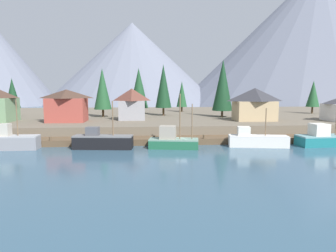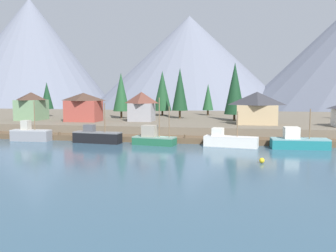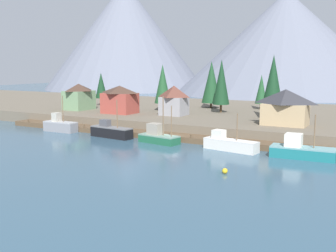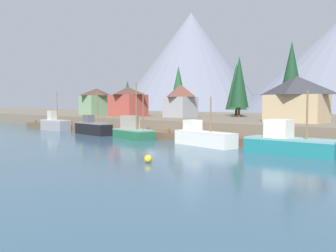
{
  "view_description": "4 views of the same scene",
  "coord_description": "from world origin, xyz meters",
  "px_view_note": "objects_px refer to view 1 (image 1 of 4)",
  "views": [
    {
      "loc": [
        -5.36,
        -46.37,
        8.85
      ],
      "look_at": [
        -1.52,
        3.67,
        2.66
      ],
      "focal_mm": 31.85,
      "sensor_mm": 36.0,
      "label": 1
    },
    {
      "loc": [
        13.04,
        -65.91,
        9.69
      ],
      "look_at": [
        0.61,
        1.79,
        2.94
      ],
      "focal_mm": 40.44,
      "sensor_mm": 36.0,
      "label": 2
    },
    {
      "loc": [
        34.02,
        -62.15,
        13.47
      ],
      "look_at": [
        -2.11,
        2.92,
        2.27
      ],
      "focal_mm": 43.26,
      "sensor_mm": 36.0,
      "label": 3
    },
    {
      "loc": [
        38.99,
        -37.08,
        5.13
      ],
      "look_at": [
        0.56,
        3.64,
        1.71
      ],
      "focal_mm": 38.49,
      "sensor_mm": 36.0,
      "label": 4
    }
  ],
  "objects_px": {
    "fishing_boat_black": "(102,141)",
    "fishing_boat_teal": "(325,138)",
    "house_red": "(67,105)",
    "conifer_back_right": "(223,85)",
    "fishing_boat_green": "(172,141)",
    "fishing_boat_white": "(257,140)",
    "conifer_mid_right": "(313,94)",
    "house_tan": "(255,104)",
    "conifer_near_right": "(139,88)",
    "conifer_near_left": "(102,89)",
    "fishing_boat_grey": "(12,141)",
    "conifer_mid_left": "(163,86)",
    "conifer_back_left": "(182,94)",
    "conifer_centre": "(12,93)",
    "house_grey": "(132,104)"
  },
  "relations": [
    {
      "from": "fishing_boat_teal",
      "to": "conifer_back_left",
      "type": "relative_size",
      "value": 1.08
    },
    {
      "from": "fishing_boat_teal",
      "to": "house_red",
      "type": "height_order",
      "value": "house_red"
    },
    {
      "from": "fishing_boat_black",
      "to": "fishing_boat_teal",
      "type": "xyz_separation_m",
      "value": [
        34.72,
        -0.27,
        0.02
      ]
    },
    {
      "from": "fishing_boat_black",
      "to": "fishing_boat_white",
      "type": "height_order",
      "value": "fishing_boat_black"
    },
    {
      "from": "fishing_boat_black",
      "to": "house_tan",
      "type": "distance_m",
      "value": 32.69
    },
    {
      "from": "house_grey",
      "to": "conifer_back_left",
      "type": "xyz_separation_m",
      "value": [
        13.2,
        21.87,
        1.64
      ]
    },
    {
      "from": "fishing_boat_green",
      "to": "conifer_mid_right",
      "type": "xyz_separation_m",
      "value": [
        40.05,
        31.32,
        6.54
      ]
    },
    {
      "from": "conifer_near_right",
      "to": "conifer_mid_right",
      "type": "relative_size",
      "value": 1.39
    },
    {
      "from": "conifer_back_right",
      "to": "house_grey",
      "type": "bearing_deg",
      "value": -166.71
    },
    {
      "from": "fishing_boat_white",
      "to": "house_tan",
      "type": "xyz_separation_m",
      "value": [
        5.11,
        15.02,
        4.84
      ]
    },
    {
      "from": "house_grey",
      "to": "fishing_boat_teal",
      "type": "bearing_deg",
      "value": -30.69
    },
    {
      "from": "house_tan",
      "to": "fishing_boat_grey",
      "type": "bearing_deg",
      "value": -161.15
    },
    {
      "from": "house_red",
      "to": "conifer_mid_left",
      "type": "xyz_separation_m",
      "value": [
        19.82,
        12.72,
        3.89
      ]
    },
    {
      "from": "fishing_boat_green",
      "to": "conifer_mid_right",
      "type": "relative_size",
      "value": 0.95
    },
    {
      "from": "fishing_boat_teal",
      "to": "house_grey",
      "type": "xyz_separation_m",
      "value": [
        -31.03,
        18.42,
        4.69
      ]
    },
    {
      "from": "fishing_boat_grey",
      "to": "conifer_mid_left",
      "type": "bearing_deg",
      "value": 48.29
    },
    {
      "from": "conifer_back_left",
      "to": "conifer_back_right",
      "type": "relative_size",
      "value": 0.66
    },
    {
      "from": "fishing_boat_teal",
      "to": "conifer_near_left",
      "type": "relative_size",
      "value": 0.83
    },
    {
      "from": "conifer_mid_right",
      "to": "conifer_back_right",
      "type": "relative_size",
      "value": 0.66
    },
    {
      "from": "fishing_boat_white",
      "to": "conifer_mid_left",
      "type": "relative_size",
      "value": 0.75
    },
    {
      "from": "fishing_boat_teal",
      "to": "house_red",
      "type": "bearing_deg",
      "value": 157.14
    },
    {
      "from": "house_grey",
      "to": "conifer_mid_left",
      "type": "xyz_separation_m",
      "value": [
        7.2,
        9.87,
        3.77
      ]
    },
    {
      "from": "fishing_boat_teal",
      "to": "conifer_mid_right",
      "type": "bearing_deg",
      "value": 59.87
    },
    {
      "from": "house_red",
      "to": "conifer_back_right",
      "type": "bearing_deg",
      "value": 13.07
    },
    {
      "from": "conifer_back_left",
      "to": "conifer_centre",
      "type": "xyz_separation_m",
      "value": [
        -41.71,
        -11.34,
        0.44
      ]
    },
    {
      "from": "conifer_near_left",
      "to": "conifer_near_right",
      "type": "xyz_separation_m",
      "value": [
        8.13,
        11.11,
        0.22
      ]
    },
    {
      "from": "house_red",
      "to": "conifer_centre",
      "type": "xyz_separation_m",
      "value": [
        -15.89,
        13.39,
        2.19
      ]
    },
    {
      "from": "house_tan",
      "to": "conifer_back_left",
      "type": "distance_m",
      "value": 27.94
    },
    {
      "from": "house_red",
      "to": "fishing_boat_grey",
      "type": "bearing_deg",
      "value": -106.26
    },
    {
      "from": "fishing_boat_green",
      "to": "fishing_boat_white",
      "type": "height_order",
      "value": "fishing_boat_green"
    },
    {
      "from": "house_red",
      "to": "house_tan",
      "type": "bearing_deg",
      "value": -0.79
    },
    {
      "from": "house_tan",
      "to": "house_red",
      "type": "distance_m",
      "value": 37.69
    },
    {
      "from": "fishing_boat_teal",
      "to": "conifer_near_left",
      "type": "height_order",
      "value": "conifer_near_left"
    },
    {
      "from": "fishing_boat_black",
      "to": "conifer_centre",
      "type": "distance_m",
      "value": 38.54
    },
    {
      "from": "fishing_boat_teal",
      "to": "conifer_near_right",
      "type": "height_order",
      "value": "conifer_near_right"
    },
    {
      "from": "conifer_near_left",
      "to": "conifer_near_right",
      "type": "relative_size",
      "value": 0.93
    },
    {
      "from": "fishing_boat_green",
      "to": "conifer_back_left",
      "type": "relative_size",
      "value": 0.95
    },
    {
      "from": "conifer_mid_right",
      "to": "fishing_boat_teal",
      "type": "bearing_deg",
      "value": -116.9
    },
    {
      "from": "conifer_mid_right",
      "to": "conifer_back_left",
      "type": "relative_size",
      "value": 1.0
    },
    {
      "from": "conifer_mid_left",
      "to": "conifer_mid_right",
      "type": "relative_size",
      "value": 1.43
    },
    {
      "from": "fishing_boat_green",
      "to": "conifer_centre",
      "type": "distance_m",
      "value": 46.24
    },
    {
      "from": "fishing_boat_white",
      "to": "house_grey",
      "type": "distance_m",
      "value": 27.56
    },
    {
      "from": "house_tan",
      "to": "fishing_boat_green",
      "type": "bearing_deg",
      "value": -140.32
    },
    {
      "from": "fishing_boat_green",
      "to": "conifer_centre",
      "type": "xyz_separation_m",
      "value": [
        -35.33,
        29.04,
        6.78
      ]
    },
    {
      "from": "conifer_back_left",
      "to": "conifer_back_right",
      "type": "distance_m",
      "value": 18.68
    },
    {
      "from": "fishing_boat_grey",
      "to": "fishing_boat_green",
      "type": "distance_m",
      "value": 23.79
    },
    {
      "from": "conifer_mid_left",
      "to": "conifer_back_left",
      "type": "relative_size",
      "value": 1.43
    },
    {
      "from": "house_tan",
      "to": "conifer_back_left",
      "type": "height_order",
      "value": "conifer_back_left"
    },
    {
      "from": "conifer_near_left",
      "to": "conifer_near_right",
      "type": "height_order",
      "value": "conifer_near_right"
    },
    {
      "from": "fishing_boat_green",
      "to": "conifer_back_right",
      "type": "distance_m",
      "value": 28.42
    }
  ]
}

